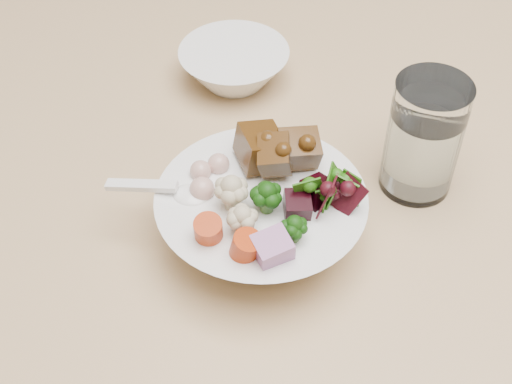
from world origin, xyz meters
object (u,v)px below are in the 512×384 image
at_px(food_bowl, 263,214).
at_px(water_glass, 423,141).
at_px(side_bowl, 234,66).
at_px(dining_table, 434,256).

height_order(food_bowl, water_glass, water_glass).
height_order(food_bowl, side_bowl, food_bowl).
distance_m(food_bowl, water_glass, 0.18).
relative_size(dining_table, water_glass, 13.03).
xyz_separation_m(dining_table, water_glass, (-0.04, 0.03, 0.13)).
relative_size(food_bowl, water_glass, 1.55).
relative_size(water_glass, side_bowl, 0.97).
distance_m(dining_table, food_bowl, 0.22).
distance_m(water_glass, side_bowl, 0.26).
bearing_deg(dining_table, side_bowl, 146.39).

